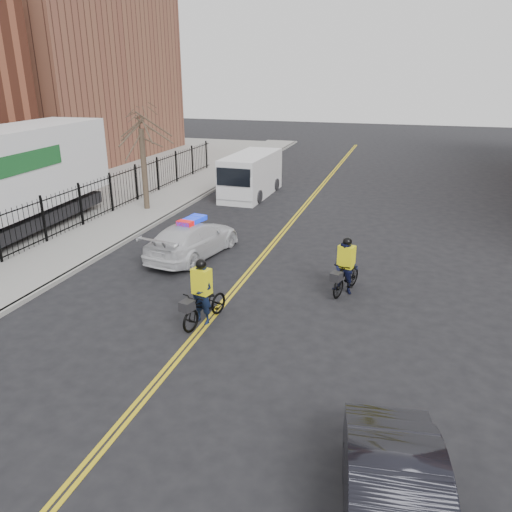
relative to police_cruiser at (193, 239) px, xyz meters
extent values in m
plane|color=black|center=(2.62, -4.56, -0.69)|extent=(120.00, 120.00, 0.00)
cube|color=gold|center=(2.54, 3.44, -0.68)|extent=(0.10, 60.00, 0.01)
cube|color=gold|center=(2.70, 3.44, -0.68)|extent=(0.10, 60.00, 0.01)
cube|color=gray|center=(-4.88, 3.44, -0.61)|extent=(3.00, 60.00, 0.15)
cube|color=gray|center=(-3.38, 3.44, -0.61)|extent=(0.20, 60.00, 0.15)
cube|color=brown|center=(-20.38, 19.44, 6.31)|extent=(14.00, 18.00, 14.00)
cylinder|color=#3A2D22|center=(-4.98, 5.44, 1.46)|extent=(0.28, 0.28, 4.00)
imported|color=silver|center=(0.00, 0.00, -0.01)|extent=(2.67, 4.96, 1.37)
cube|color=#0C26CC|center=(0.00, 0.00, 0.76)|extent=(0.77, 1.33, 0.16)
cube|color=silver|center=(-0.88, 10.35, 0.50)|extent=(2.22, 5.64, 2.38)
cube|color=silver|center=(-0.95, 7.92, 0.29)|extent=(2.04, 0.88, 1.24)
cube|color=black|center=(-0.96, 7.51, 0.91)|extent=(1.86, 0.15, 0.93)
cylinder|color=black|center=(-1.91, 8.73, -0.33)|extent=(0.28, 0.73, 0.72)
cylinder|color=black|center=(0.05, 8.67, -0.33)|extent=(0.28, 0.73, 0.72)
cylinder|color=black|center=(-1.82, 12.03, -0.33)|extent=(0.28, 0.73, 0.72)
cylinder|color=black|center=(0.14, 11.98, -0.33)|extent=(0.28, 0.73, 0.72)
cylinder|color=black|center=(-8.74, 4.65, -0.07)|extent=(0.14, 0.14, 1.24)
cube|color=#195926|center=(-6.96, -0.33, 2.69)|extent=(0.28, 4.50, 0.79)
imported|color=black|center=(2.50, -5.00, -0.17)|extent=(1.15, 2.08, 1.04)
imported|color=black|center=(2.50, -5.00, 0.20)|extent=(0.73, 0.57, 1.78)
cube|color=yellow|center=(2.50, -5.00, 0.59)|extent=(0.58, 0.46, 0.75)
sphere|color=black|center=(2.50, -5.00, 1.10)|extent=(0.30, 0.30, 0.30)
cube|color=black|center=(2.33, -5.67, 0.12)|extent=(0.40, 0.44, 0.28)
imported|color=black|center=(6.12, -1.74, -0.13)|extent=(1.07, 1.94, 1.12)
imported|color=black|center=(6.12, -1.74, 0.18)|extent=(1.00, 0.88, 1.74)
cube|color=yellow|center=(6.12, -1.74, 0.56)|extent=(0.57, 0.47, 0.73)
sphere|color=black|center=(6.12, -1.74, 1.06)|extent=(0.29, 0.29, 0.29)
cube|color=black|center=(5.91, -2.38, 0.10)|extent=(0.41, 0.44, 0.27)
camera|label=1|loc=(7.71, -16.83, 6.12)|focal=35.00mm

